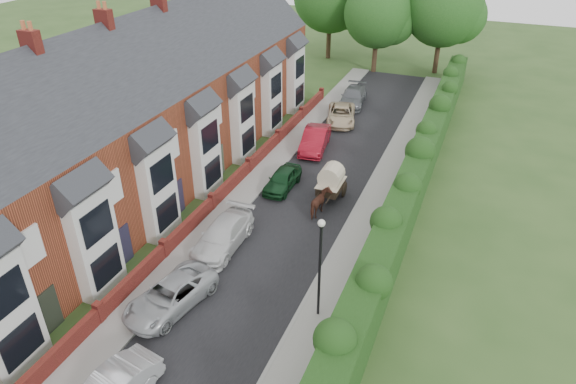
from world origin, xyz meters
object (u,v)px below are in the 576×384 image
(car_green, at_px, (282,179))
(horse_cart, at_px, (331,180))
(lamppost, at_px, (320,257))
(car_beige, at_px, (341,114))
(car_white, at_px, (223,235))
(car_red, at_px, (315,140))
(car_silver_b, at_px, (171,295))
(horse, at_px, (320,204))
(car_grey, at_px, (353,97))

(car_green, bearing_deg, horse_cart, -1.14)
(lamppost, bearing_deg, car_beige, 104.42)
(car_white, relative_size, horse_cart, 1.51)
(car_red, bearing_deg, car_silver_b, -100.39)
(lamppost, distance_m, car_green, 11.83)
(car_green, bearing_deg, horse, -32.07)
(car_green, height_order, horse_cart, horse_cart)
(car_red, height_order, horse, car_red)
(lamppost, relative_size, car_red, 1.10)
(lamppost, height_order, horse, lamppost)
(car_red, height_order, car_grey, car_red)
(car_white, distance_m, car_grey, 22.96)
(car_white, bearing_deg, car_grey, 87.07)
(car_green, relative_size, horse, 2.05)
(car_grey, bearing_deg, lamppost, -84.30)
(lamppost, height_order, car_red, lamppost)
(car_beige, bearing_deg, car_red, -107.50)
(car_red, distance_m, horse_cart, 7.04)
(car_grey, bearing_deg, car_beige, -94.18)
(car_grey, relative_size, horse, 2.70)
(horse_cart, bearing_deg, car_red, 117.39)
(car_silver_b, relative_size, car_beige, 0.99)
(car_silver_b, xyz_separation_m, car_white, (0.00, 4.97, 0.06))
(car_white, bearing_deg, lamppost, -26.50)
(car_beige, bearing_deg, horse_cart, -90.79)
(lamppost, distance_m, car_white, 7.53)
(car_grey, height_order, horse, horse)
(horse_cart, bearing_deg, lamppost, -75.11)
(car_red, bearing_deg, horse, -77.16)
(car_silver_b, bearing_deg, lamppost, 28.64)
(car_red, bearing_deg, lamppost, -78.65)
(car_white, bearing_deg, car_red, 86.20)
(car_silver_b, bearing_deg, horse_cart, 83.78)
(car_white, bearing_deg, car_green, 84.16)
(car_green, bearing_deg, car_red, 90.23)
(car_green, height_order, car_grey, car_grey)
(car_white, xyz_separation_m, car_grey, (0.62, 22.95, 0.01))
(car_green, relative_size, car_grey, 0.76)
(lamppost, distance_m, horse_cart, 10.37)
(car_grey, bearing_deg, car_white, -98.40)
(car_beige, xyz_separation_m, car_grey, (-0.20, 4.24, 0.06))
(car_red, xyz_separation_m, horse_cart, (3.23, -6.23, 0.56))
(car_silver_b, bearing_deg, car_white, 101.54)
(car_silver_b, relative_size, car_grey, 0.95)
(car_white, bearing_deg, car_beige, 86.12)
(car_grey, distance_m, horse, 18.36)
(car_beige, distance_m, car_grey, 4.24)
(car_silver_b, height_order, car_beige, car_beige)
(car_red, bearing_deg, car_white, -101.06)
(car_white, relative_size, car_green, 1.30)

